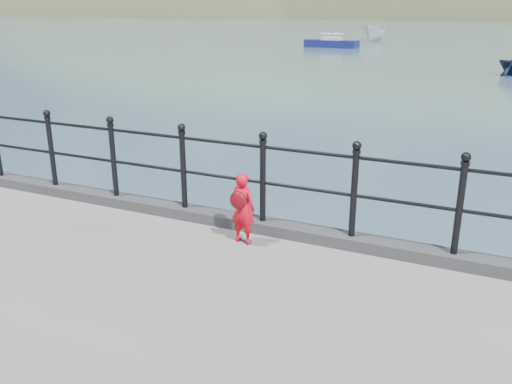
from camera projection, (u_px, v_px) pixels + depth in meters
The scene contains 6 objects.
ground at pixel (229, 283), 7.89m from camera, with size 600.00×600.00×0.00m, color #2D4251.
kerb at pixel (223, 218), 7.42m from camera, with size 60.00×0.30×0.15m, color #28282B.
railing at pixel (222, 166), 7.17m from camera, with size 18.11×0.11×1.20m.
child at pixel (242, 208), 6.69m from camera, with size 0.36×0.31×0.92m.
launch_white at pixel (375, 33), 61.26m from camera, with size 1.81×4.81×1.86m, color silver.
sailboat_port at pixel (331, 44), 52.62m from camera, with size 5.29×2.02×7.63m.
Camera 1 is at (3.31, -6.22, 3.83)m, focal length 38.00 mm.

